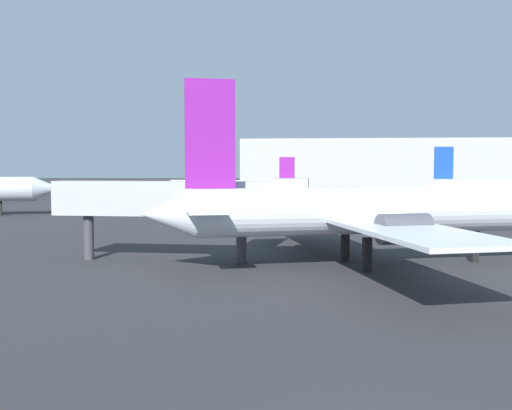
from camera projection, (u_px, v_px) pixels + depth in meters
airplane_at_gate at (367, 211)px, 36.79m from camera, size 29.94×29.01×12.00m
airplane_far_right at (231, 189)px, 92.92m from camera, size 27.29×17.72×8.17m
jet_bridge at (192, 200)px, 38.35m from camera, size 17.91×2.86×5.80m
terminal_building at (408, 169)px, 119.87m from camera, size 69.51×27.63×12.10m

